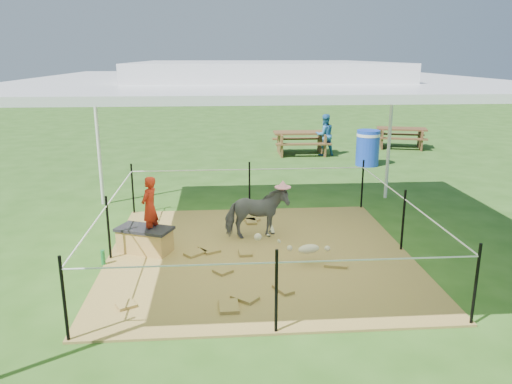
{
  "coord_description": "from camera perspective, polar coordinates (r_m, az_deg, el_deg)",
  "views": [
    {
      "loc": [
        -0.6,
        -7.15,
        2.99
      ],
      "look_at": [
        0.0,
        0.6,
        0.85
      ],
      "focal_mm": 35.0,
      "sensor_mm": 36.0,
      "label": 1
    }
  ],
  "objects": [
    {
      "name": "straw_bale",
      "position": [
        7.96,
        -12.56,
        -5.48
      ],
      "size": [
        0.88,
        0.67,
        0.35
      ],
      "primitive_type": "cube",
      "rotation": [
        0.0,
        0.0,
        -0.4
      ],
      "color": "#B38941",
      "rests_on": "hay_patch"
    },
    {
      "name": "green_bottle",
      "position": [
        7.67,
        -17.08,
        -7.14
      ],
      "size": [
        0.08,
        0.08,
        0.22
      ],
      "primitive_type": "cylinder",
      "rotation": [
        0.0,
        0.0,
        -0.4
      ],
      "color": "#1B7936",
      "rests_on": "hay_patch"
    },
    {
      "name": "rope_fence",
      "position": [
        7.55,
        0.35,
        -2.72
      ],
      "size": [
        4.54,
        4.54,
        1.0
      ],
      "color": "black",
      "rests_on": "ground"
    },
    {
      "name": "picnic_table_far",
      "position": [
        17.32,
        16.22,
        5.96
      ],
      "size": [
        1.85,
        1.54,
        0.66
      ],
      "primitive_type": "cube",
      "rotation": [
        0.0,
        0.0,
        -0.28
      ],
      "color": "#52321C",
      "rests_on": "ground"
    },
    {
      "name": "canopy_tent",
      "position": [
        7.18,
        0.38,
        13.01
      ],
      "size": [
        6.3,
        6.3,
        2.9
      ],
      "color": "silver",
      "rests_on": "ground"
    },
    {
      "name": "pink_hat",
      "position": [
        8.12,
        0.07,
        0.9
      ],
      "size": [
        0.27,
        0.27,
        0.12
      ],
      "primitive_type": "cylinder",
      "color": "pink",
      "rests_on": "pony"
    },
    {
      "name": "distant_person",
      "position": [
        15.45,
        7.83,
        6.48
      ],
      "size": [
        0.71,
        0.61,
        1.27
      ],
      "primitive_type": "imported",
      "rotation": [
        0.0,
        0.0,
        3.38
      ],
      "color": "#327CBE",
      "rests_on": "ground"
    },
    {
      "name": "ground",
      "position": [
        7.77,
        0.35,
        -7.23
      ],
      "size": [
        90.0,
        90.0,
        0.0
      ],
      "primitive_type": "plane",
      "color": "#2D5919",
      "rests_on": "ground"
    },
    {
      "name": "foal",
      "position": [
        7.37,
        6.05,
        -6.28
      ],
      "size": [
        1.0,
        0.72,
        0.5
      ],
      "primitive_type": null,
      "rotation": [
        0.0,
        0.0,
        0.27
      ],
      "color": "#CAB593",
      "rests_on": "hay_patch"
    },
    {
      "name": "picnic_table_near",
      "position": [
        15.61,
        5.16,
        5.6
      ],
      "size": [
        1.7,
        1.23,
        0.7
      ],
      "primitive_type": "cube",
      "rotation": [
        0.0,
        0.0,
        -0.01
      ],
      "color": "brown",
      "rests_on": "ground"
    },
    {
      "name": "trash_barrel",
      "position": [
        14.26,
        12.64,
        4.94
      ],
      "size": [
        0.81,
        0.81,
        0.99
      ],
      "primitive_type": "cylinder",
      "rotation": [
        0.0,
        0.0,
        0.34
      ],
      "color": "blue",
      "rests_on": "ground"
    },
    {
      "name": "woman",
      "position": [
        7.74,
        -12.11,
        -0.97
      ],
      "size": [
        0.34,
        0.41,
        0.95
      ],
      "primitive_type": "imported",
      "rotation": [
        0.0,
        0.0,
        -1.98
      ],
      "color": "#B72311",
      "rests_on": "straw_bale"
    },
    {
      "name": "dark_cloth",
      "position": [
        7.89,
        -12.64,
        -4.14
      ],
      "size": [
        0.95,
        0.73,
        0.04
      ],
      "primitive_type": "cube",
      "rotation": [
        0.0,
        0.0,
        -0.4
      ],
      "color": "black",
      "rests_on": "straw_bale"
    },
    {
      "name": "hay_patch",
      "position": [
        7.77,
        0.35,
        -7.13
      ],
      "size": [
        4.6,
        4.6,
        0.03
      ],
      "primitive_type": "cube",
      "color": "brown",
      "rests_on": "ground"
    },
    {
      "name": "pony",
      "position": [
        8.26,
        0.07,
        -2.43
      ],
      "size": [
        1.08,
        0.6,
        0.86
      ],
      "primitive_type": "imported",
      "rotation": [
        0.0,
        0.0,
        1.71
      ],
      "color": "#4C4C52",
      "rests_on": "hay_patch"
    }
  ]
}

